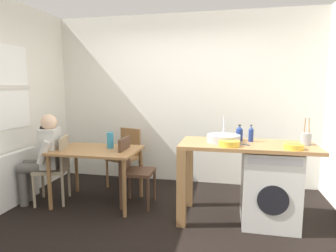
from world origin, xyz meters
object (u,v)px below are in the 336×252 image
seated_person (44,154)px  washing_machine (269,187)px  chair_opposite (132,167)px  bottle_squat_brown (251,134)px  chair_spare_by_wall (126,154)px  bottle_tall_green (239,133)px  dining_table (97,156)px  utensil_crock (306,139)px  vase (110,140)px  colander (294,146)px  chair_person_seat (57,165)px  mixing_bowl (229,143)px

seated_person → washing_machine: (2.87, 0.00, -0.24)m
chair_opposite → bottle_squat_brown: size_ratio=4.51×
chair_spare_by_wall → bottle_squat_brown: 2.05m
chair_opposite → seated_person: seated_person is taller
bottle_tall_green → washing_machine: bearing=-25.9°
dining_table → washing_machine: washing_machine is taller
bottle_squat_brown → utensil_crock: (0.58, -0.06, -0.02)m
chair_spare_by_wall → vase: size_ratio=4.15×
chair_spare_by_wall → colander: 2.53m
chair_person_seat → vase: 0.80m
mixing_bowl → chair_opposite: bearing=163.4°
mixing_bowl → vase: mixing_bowl is taller
washing_machine → utensil_crock: 0.67m
vase → chair_person_seat: bearing=-165.8°
dining_table → washing_machine: bearing=-3.2°
colander → dining_table: bearing=171.8°
washing_machine → mixing_bowl: size_ratio=3.82×
chair_opposite → chair_spare_by_wall: same height
chair_person_seat → seated_person: size_ratio=0.75×
colander → washing_machine: bearing=130.7°
mixing_bowl → seated_person: bearing=175.4°
chair_person_seat → vase: bearing=-93.9°
chair_person_seat → dining_table: bearing=-100.1°
chair_opposite → seated_person: 1.20m
chair_opposite → utensil_crock: bearing=84.7°
dining_table → colander: size_ratio=5.50×
chair_spare_by_wall → bottle_tall_green: bottle_tall_green is taller
dining_table → chair_person_seat: chair_person_seat is taller
dining_table → bottle_squat_brown: bearing=-0.2°
washing_machine → vase: 2.07m
bottle_squat_brown → mixing_bowl: bearing=-128.2°
chair_opposite → vase: 0.47m
chair_spare_by_wall → utensil_crock: bearing=-179.6°
chair_opposite → mixing_bowl: size_ratio=4.00×
chair_opposite → mixing_bowl: (1.23, -0.37, 0.45)m
dining_table → chair_person_seat: bearing=-172.0°
bottle_squat_brown → colander: bearing=-39.9°
colander → chair_opposite: bearing=168.3°
bottle_tall_green → mixing_bowl: bottle_tall_green is taller
utensil_crock → dining_table: bearing=178.4°
colander → chair_spare_by_wall: bearing=153.5°
chair_opposite → washing_machine: chair_opposite is taller
utensil_crock → chair_spare_by_wall: bearing=160.8°
washing_machine → utensil_crock: (0.37, 0.05, 0.56)m
chair_person_seat → seated_person: seated_person is taller
bottle_tall_green → bottle_squat_brown: bottle_squat_brown is taller
washing_machine → mixing_bowl: bearing=-156.8°
dining_table → bottle_squat_brown: 1.99m
dining_table → chair_opposite: bearing=5.7°
chair_person_seat → colander: bearing=-113.3°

